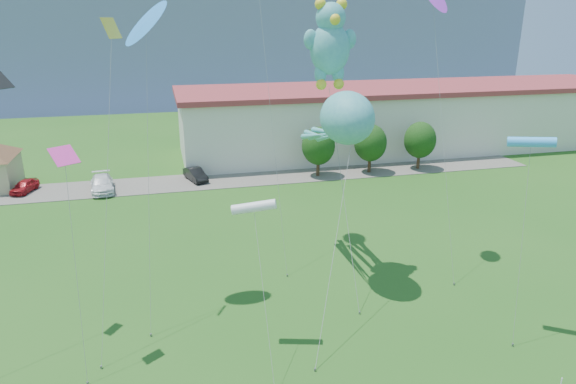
{
  "coord_description": "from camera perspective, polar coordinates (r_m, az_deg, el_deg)",
  "views": [
    {
      "loc": [
        -6.13,
        -17.45,
        16.27
      ],
      "look_at": [
        0.18,
        8.0,
        7.45
      ],
      "focal_mm": 32.0,
      "sensor_mm": 36.0,
      "label": 1
    }
  ],
  "objects": [
    {
      "name": "octopus_kite",
      "position": [
        31.53,
        5.94,
        7.44
      ],
      "size": [
        5.84,
        14.23,
        12.38
      ],
      "color": "teal",
      "rests_on": "ground"
    },
    {
      "name": "small_kite_pink",
      "position": [
        25.37,
        -23.39,
        1.18
      ],
      "size": [
        1.29,
        3.35,
        10.87
      ],
      "color": "#F436A6",
      "rests_on": "ground"
    },
    {
      "name": "parking_strip",
      "position": [
        55.24,
        -6.94,
        1.36
      ],
      "size": [
        70.0,
        6.0,
        0.06
      ],
      "primitive_type": "cube",
      "color": "#59544C",
      "rests_on": "ground"
    },
    {
      "name": "tree_mid",
      "position": [
        57.47,
        9.15,
        5.4
      ],
      "size": [
        3.6,
        3.6,
        5.47
      ],
      "color": "#3F2B19",
      "rests_on": "ground"
    },
    {
      "name": "small_kite_cyan",
      "position": [
        28.07,
        25.41,
        4.86
      ],
      "size": [
        0.92,
        2.86,
        10.99
      ],
      "color": "#38A8FF",
      "rests_on": "ground"
    },
    {
      "name": "tree_near",
      "position": [
        55.43,
        3.4,
        5.12
      ],
      "size": [
        3.6,
        3.6,
        5.47
      ],
      "color": "#3F2B19",
      "rests_on": "ground"
    },
    {
      "name": "parked_car_white",
      "position": [
        54.19,
        -19.95,
        0.87
      ],
      "size": [
        2.66,
        5.37,
        1.5
      ],
      "primitive_type": "imported",
      "rotation": [
        0.0,
        0.0,
        0.11
      ],
      "color": "white",
      "rests_on": "parking_strip"
    },
    {
      "name": "small_kite_white",
      "position": [
        25.26,
        -3.79,
        -1.82
      ],
      "size": [
        0.5,
        5.93,
        7.97
      ],
      "color": "white",
      "rests_on": "ground"
    },
    {
      "name": "small_kite_blue",
      "position": [
        29.45,
        -15.53,
        16.94
      ],
      "size": [
        1.98,
        5.35,
        16.79
      ],
      "color": "#2784DE",
      "rests_on": "ground"
    },
    {
      "name": "tree_far",
      "position": [
        60.03,
        14.46,
        5.61
      ],
      "size": [
        3.6,
        3.6,
        5.47
      ],
      "color": "#3F2B19",
      "rests_on": "ground"
    },
    {
      "name": "small_kite_purple",
      "position": [
        35.56,
        15.84,
        19.85
      ],
      "size": [
        1.8,
        5.97,
        18.57
      ],
      "color": "#B235D6",
      "rests_on": "ground"
    },
    {
      "name": "small_kite_yellow",
      "position": [
        27.88,
        -19.18,
        12.38
      ],
      "size": [
        2.4,
        6.44,
        16.3
      ],
      "color": "gold",
      "rests_on": "ground"
    },
    {
      "name": "parked_car_red",
      "position": [
        56.96,
        -27.23,
        0.59
      ],
      "size": [
        2.49,
        3.89,
        1.23
      ],
      "primitive_type": "imported",
      "rotation": [
        0.0,
        0.0,
        -0.31
      ],
      "color": "#A2131A",
      "rests_on": "parking_strip"
    },
    {
      "name": "hill_ridge",
      "position": [
        137.64,
        -11.87,
        16.65
      ],
      "size": [
        160.0,
        50.0,
        25.0
      ],
      "primitive_type": "cube",
      "color": "slate",
      "rests_on": "ground"
    },
    {
      "name": "parked_car_black",
      "position": [
        55.26,
        -10.25,
        1.94
      ],
      "size": [
        2.54,
        4.24,
        1.32
      ],
      "primitive_type": "imported",
      "rotation": [
        0.0,
        0.0,
        0.31
      ],
      "color": "black",
      "rests_on": "parking_strip"
    },
    {
      "name": "warehouse",
      "position": [
        70.39,
        13.61,
        8.14
      ],
      "size": [
        61.0,
        15.0,
        8.2
      ],
      "color": "beige",
      "rests_on": "ground"
    },
    {
      "name": "teddy_bear_kite",
      "position": [
        32.47,
        4.71,
        16.25
      ],
      "size": [
        3.33,
        7.62,
        17.48
      ],
      "color": "teal",
      "rests_on": "ground"
    }
  ]
}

